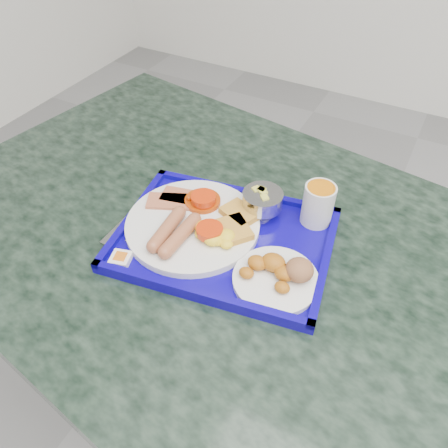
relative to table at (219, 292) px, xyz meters
The scene contains 9 objects.
table is the anchor object (origin of this frame).
tray 0.22m from the table, 42.12° to the right, with size 0.47×0.37×0.03m.
main_plate 0.24m from the table, 142.94° to the right, with size 0.27×0.27×0.04m.
bread_plate 0.30m from the table, 23.56° to the right, with size 0.16×0.16×0.05m.
fruit_bowl 0.28m from the table, 50.49° to the left, with size 0.08×0.08×0.06m.
juice_cup 0.34m from the table, 33.04° to the left, with size 0.06×0.06×0.09m.
spoon 0.27m from the table, behind, with size 0.06×0.17×0.01m.
knife 0.29m from the table, 161.95° to the right, with size 0.01×0.19×0.00m, color #B6B6B8.
jam_packet 0.31m from the table, 124.13° to the right, with size 0.05×0.05×0.01m.
Camera 1 is at (-0.63, 0.10, 1.47)m, focal length 35.00 mm.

